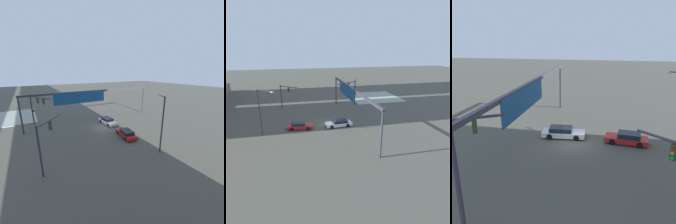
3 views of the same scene
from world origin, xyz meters
The scene contains 8 objects.
ground_plane centered at (0.00, 0.00, 0.00)m, with size 195.95×195.95×0.00m, color #4B4B42.
sidewalk_corner centered at (17.12, -15.74, 0.07)m, with size 12.69×13.10×0.15m, color gray.
traffic_signal_near_corner centered at (10.83, -7.16, 4.19)m, with size 3.16×5.32×6.21m.
traffic_signal_opposite_side centered at (11.02, 8.30, 3.81)m, with size 3.06×3.77×5.64m.
streetlamp_curved_arm centered at (-2.54, 11.48, 4.46)m, with size 1.64×2.67×7.53m.
overhead_sign_gantry centered at (0.87, -3.98, 5.64)m, with size 27.12×0.43×6.66m.
sedan_car_approaching centered at (-1.23, 5.70, 0.57)m, with size 2.25×4.60×1.21m.
sedan_car_waiting_far centered at (-1.58, -1.30, 0.58)m, with size 2.12×4.88×1.21m.
Camera 2 is at (-35.12, 6.57, 13.95)m, focal length 32.75 mm.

